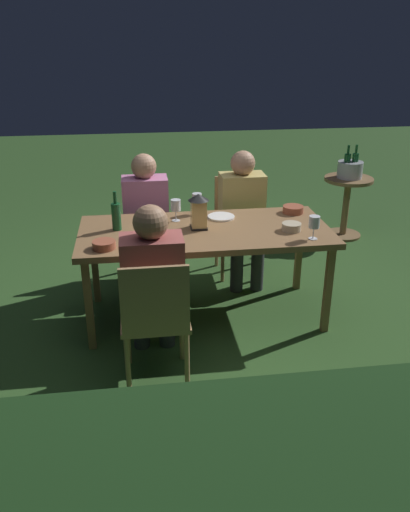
% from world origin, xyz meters
% --- Properties ---
extents(ground_plane, '(16.00, 16.00, 0.00)m').
position_xyz_m(ground_plane, '(0.00, 0.00, 0.00)').
color(ground_plane, '#2D5123').
extents(dining_table, '(1.85, 0.84, 0.73)m').
position_xyz_m(dining_table, '(0.00, 0.00, 0.67)').
color(dining_table, olive).
rests_on(dining_table, ground).
extents(chair_side_left_a, '(0.42, 0.40, 0.87)m').
position_xyz_m(chair_side_left_a, '(-0.42, -0.81, 0.49)').
color(chair_side_left_a, '#9E7A51').
rests_on(chair_side_left_a, ground).
extents(person_in_mustard, '(0.38, 0.47, 1.15)m').
position_xyz_m(person_in_mustard, '(-0.42, -0.62, 0.64)').
color(person_in_mustard, tan).
rests_on(person_in_mustard, ground).
extents(chair_side_right_b, '(0.42, 0.40, 0.87)m').
position_xyz_m(chair_side_right_b, '(0.42, 0.81, 0.49)').
color(chair_side_right_b, '#9E7A51').
rests_on(chair_side_right_b, ground).
extents(person_in_rust, '(0.38, 0.47, 1.15)m').
position_xyz_m(person_in_rust, '(0.42, 0.62, 0.64)').
color(person_in_rust, '#9E4C47').
rests_on(person_in_rust, ground).
extents(chair_side_left_b, '(0.42, 0.40, 0.87)m').
position_xyz_m(chair_side_left_b, '(0.42, -0.81, 0.49)').
color(chair_side_left_b, '#9E7A51').
rests_on(chair_side_left_b, ground).
extents(person_in_pink, '(0.38, 0.47, 1.15)m').
position_xyz_m(person_in_pink, '(0.42, -0.62, 0.64)').
color(person_in_pink, '#C675A3').
rests_on(person_in_pink, ground).
extents(lantern_centerpiece, '(0.15, 0.15, 0.27)m').
position_xyz_m(lantern_centerpiece, '(0.04, -0.02, 0.87)').
color(lantern_centerpiece, black).
rests_on(lantern_centerpiece, dining_table).
extents(green_bottle_on_table, '(0.07, 0.07, 0.29)m').
position_xyz_m(green_bottle_on_table, '(0.64, -0.08, 0.84)').
color(green_bottle_on_table, '#195128').
rests_on(green_bottle_on_table, dining_table).
extents(wine_glass_a, '(0.08, 0.08, 0.17)m').
position_xyz_m(wine_glass_a, '(0.02, -0.35, 0.84)').
color(wine_glass_a, silver).
rests_on(wine_glass_a, dining_table).
extents(wine_glass_b, '(0.08, 0.08, 0.17)m').
position_xyz_m(wine_glass_b, '(0.20, -0.21, 0.84)').
color(wine_glass_b, silver).
rests_on(wine_glass_b, dining_table).
extents(wine_glass_c, '(0.08, 0.08, 0.17)m').
position_xyz_m(wine_glass_c, '(-0.73, 0.30, 0.84)').
color(wine_glass_c, silver).
rests_on(wine_glass_c, dining_table).
extents(plate_a, '(0.21, 0.21, 0.01)m').
position_xyz_m(plate_a, '(-0.16, -0.23, 0.73)').
color(plate_a, white).
rests_on(plate_a, dining_table).
extents(plate_b, '(0.20, 0.20, 0.01)m').
position_xyz_m(plate_b, '(0.34, 0.27, 0.73)').
color(plate_b, white).
rests_on(plate_b, dining_table).
extents(bowl_olives, '(0.14, 0.14, 0.06)m').
position_xyz_m(bowl_olives, '(-0.62, 0.12, 0.76)').
color(bowl_olives, '#BCAD8E').
rests_on(bowl_olives, dining_table).
extents(bowl_bread, '(0.15, 0.15, 0.05)m').
position_xyz_m(bowl_bread, '(0.37, -0.22, 0.75)').
color(bowl_bread, silver).
rests_on(bowl_bread, dining_table).
extents(bowl_salad, '(0.16, 0.16, 0.05)m').
position_xyz_m(bowl_salad, '(0.72, 0.27, 0.76)').
color(bowl_salad, '#9E5138').
rests_on(bowl_salad, dining_table).
extents(bowl_dip, '(0.16, 0.16, 0.06)m').
position_xyz_m(bowl_dip, '(-0.75, -0.27, 0.76)').
color(bowl_dip, '#9E5138').
rests_on(bowl_dip, dining_table).
extents(side_table, '(0.51, 0.51, 0.65)m').
position_xyz_m(side_table, '(-1.73, -1.50, 0.43)').
color(side_table, brown).
rests_on(side_table, ground).
extents(ice_bucket, '(0.26, 0.26, 0.34)m').
position_xyz_m(ice_bucket, '(-1.73, -1.50, 0.75)').
color(ice_bucket, '#B2B7BF').
rests_on(ice_bucket, side_table).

